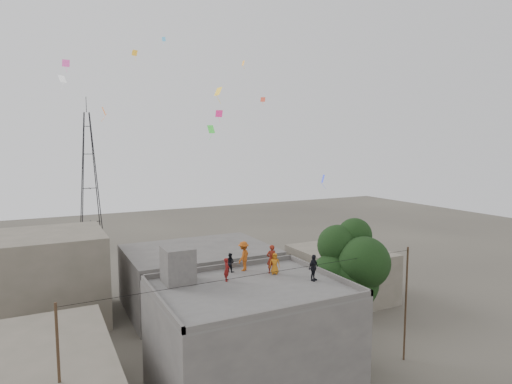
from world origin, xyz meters
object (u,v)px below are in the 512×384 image
transmission_tower (89,181)px  person_dark_adult (313,268)px  stair_head_box (178,265)px  person_red_adult (272,259)px  tree (351,267)px

transmission_tower → person_dark_adult: bearing=-79.2°
transmission_tower → stair_head_box: bearing=-88.8°
transmission_tower → person_dark_adult: (7.71, -40.54, -2.22)m
person_red_adult → tree: bearing=173.6°
tree → person_red_adult: tree is taller
tree → transmission_tower: (-11.37, 39.40, 2.97)m
stair_head_box → tree: 10.80m
stair_head_box → person_red_adult: 5.57m
tree → person_red_adult: 5.27m
tree → transmission_tower: size_ratio=0.45×
person_dark_adult → tree: bearing=-6.5°
person_dark_adult → transmission_tower: bearing=77.1°
person_red_adult → person_dark_adult: (1.41, -2.34, -0.11)m
tree → stair_head_box: bearing=169.3°
person_dark_adult → stair_head_box: bearing=131.9°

